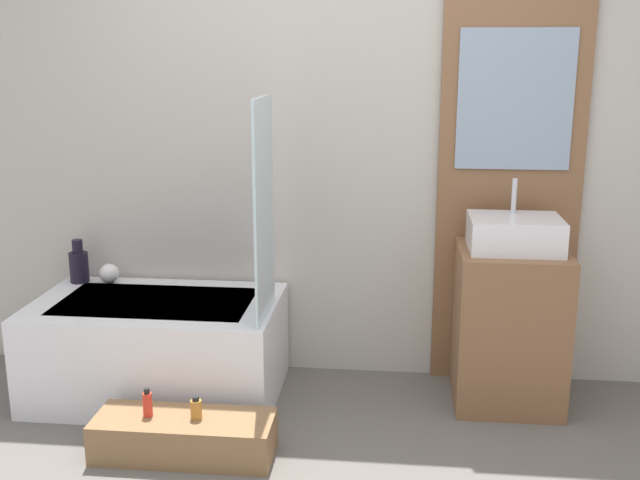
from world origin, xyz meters
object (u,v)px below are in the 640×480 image
at_px(vase_tall_dark, 79,265).
at_px(bathtub, 158,347).
at_px(wooden_step_bench, 184,436).
at_px(bottle_soap_primary, 148,404).
at_px(vase_round_light, 109,273).
at_px(bottle_soap_secondary, 196,409).
at_px(sink, 515,233).

bearing_deg(vase_tall_dark, bathtub, -28.15).
xyz_separation_m(wooden_step_bench, bottle_soap_primary, (-0.15, 0.00, 0.14)).
relative_size(wooden_step_bench, vase_round_light, 7.35).
height_order(vase_tall_dark, bottle_soap_primary, vase_tall_dark).
relative_size(vase_tall_dark, bottle_soap_secondary, 2.28).
bearing_deg(bottle_soap_secondary, sink, 26.29).
bearing_deg(bottle_soap_primary, bathtub, 103.43).
relative_size(vase_tall_dark, bottle_soap_primary, 1.81).
xyz_separation_m(bathtub, bottle_soap_secondary, (0.35, -0.58, -0.03)).
relative_size(bathtub, bottle_soap_secondary, 11.94).
height_order(sink, vase_tall_dark, sink).
height_order(wooden_step_bench, vase_tall_dark, vase_tall_dark).
height_order(vase_tall_dark, vase_round_light, vase_tall_dark).
height_order(wooden_step_bench, vase_round_light, vase_round_light).
distance_m(wooden_step_bench, bottle_soap_secondary, 0.14).
xyz_separation_m(vase_round_light, bottle_soap_secondary, (0.69, -0.85, -0.33)).
height_order(sink, bottle_soap_secondary, sink).
bearing_deg(wooden_step_bench, vase_tall_dark, 133.20).
bearing_deg(vase_round_light, sink, -4.51).
bearing_deg(bottle_soap_secondary, bathtub, 121.15).
bearing_deg(bottle_soap_primary, wooden_step_bench, 0.00).
relative_size(wooden_step_bench, bottle_soap_primary, 6.02).
bearing_deg(sink, wooden_step_bench, -154.63).
distance_m(bathtub, bottle_soap_primary, 0.60).
relative_size(bathtub, bottle_soap_primary, 9.46).
bearing_deg(wooden_step_bench, bathtub, 116.78).
xyz_separation_m(wooden_step_bench, bottle_soap_secondary, (0.06, 0.00, 0.13)).
bearing_deg(sink, vase_tall_dark, 175.76).
bearing_deg(bottle_soap_secondary, bottle_soap_primary, 180.00).
relative_size(wooden_step_bench, bottle_soap_secondary, 7.60).
xyz_separation_m(bathtub, vase_tall_dark, (-0.51, 0.27, 0.34)).
bearing_deg(bottle_soap_secondary, vase_tall_dark, 135.20).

